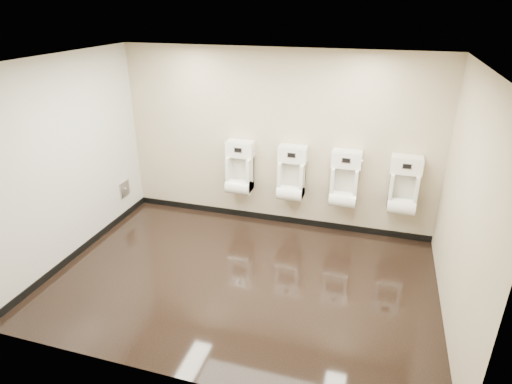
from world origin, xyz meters
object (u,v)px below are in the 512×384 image
access_panel (125,189)px  urinal_0 (240,171)px  urinal_2 (344,183)px  urinal_3 (403,189)px  urinal_1 (291,177)px

access_panel → urinal_0: bearing=11.7°
access_panel → urinal_2: (3.60, 0.40, 0.38)m
access_panel → urinal_2: bearing=6.3°
urinal_3 → urinal_0: bearing=180.0°
urinal_0 → urinal_3: 2.52m
urinal_0 → urinal_1: size_ratio=1.00×
urinal_0 → urinal_2: same height
urinal_1 → urinal_2: 0.82m
urinal_0 → urinal_2: bearing=0.0°
urinal_2 → urinal_1: bearing=180.0°
access_panel → urinal_1: bearing=8.2°
urinal_0 → urinal_2: 1.67m
urinal_2 → urinal_3: size_ratio=1.00×
access_panel → urinal_0: (1.92, 0.40, 0.38)m
access_panel → urinal_1: (2.78, 0.40, 0.38)m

